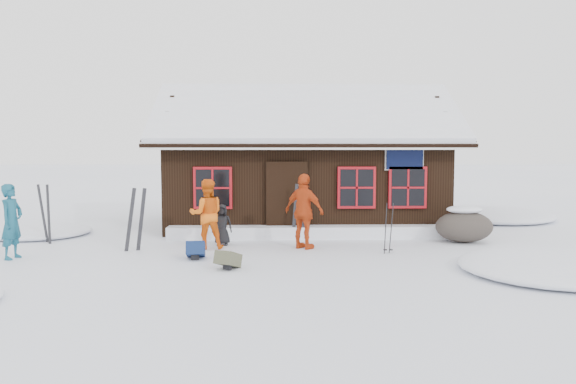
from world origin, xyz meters
name	(u,v)px	position (x,y,z in m)	size (l,w,h in m)	color
ground	(250,255)	(0.00, 0.00, 0.00)	(120.00, 120.00, 0.00)	white
mountain_hut	(304,174)	(1.50, 4.98, 1.58)	(8.90, 6.09, 4.42)	black
snow_drift	(309,232)	(1.50, 2.25, 0.17)	(7.60, 0.60, 0.35)	white
snow_mounds	(316,240)	(1.65, 1.86, 0.00)	(20.60, 13.20, 0.48)	white
skier_teal	(12,221)	(-5.22, -0.33, 0.83)	(0.61, 0.40, 1.66)	#155065
skier_orange_left	(207,214)	(-1.08, 0.77, 0.85)	(0.82, 0.64, 1.69)	orange
skier_orange_right	(304,211)	(1.28, 0.68, 0.91)	(1.07, 0.44, 1.82)	#C13D13
skier_crouched	(222,225)	(-0.75, 1.24, 0.52)	(0.50, 0.33, 1.03)	black
boulder	(464,226)	(5.46, 1.49, 0.43)	(1.47, 1.10, 0.85)	#433B35
ski_pair_left	(136,220)	(-2.73, 0.55, 0.73)	(0.55, 0.15, 1.55)	black
ski_pair_mid	(46,215)	(-5.30, 1.72, 0.73)	(0.44, 0.34, 1.55)	black
ski_pair_right	(299,213)	(1.23, 2.03, 0.71)	(0.42, 0.17, 1.53)	black
ski_poles	(388,229)	(3.20, 0.08, 0.57)	(0.22, 0.11, 1.21)	black
backpack_blue	(196,252)	(-1.18, -0.45, 0.14)	(0.40, 0.53, 0.29)	navy
backpack_olive	(228,262)	(-0.39, -1.48, 0.14)	(0.38, 0.50, 0.27)	#4B4C36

